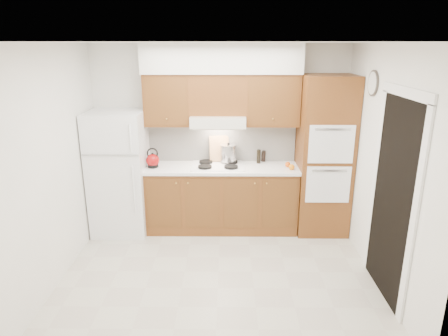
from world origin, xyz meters
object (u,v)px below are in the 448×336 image
Objects in this scene: fridge at (120,173)px; kettle at (153,160)px; oven_cabinet at (324,156)px; stock_pot at (228,153)px.

kettle is at bearing 0.38° from fridge.
fridge is at bearing 157.94° from kettle.
fridge is 0.78× the size of oven_cabinet.
kettle is at bearing -168.55° from stock_pot.
fridge is 1.56m from stock_pot.
oven_cabinet is 2.37m from kettle.
oven_cabinet reaches higher than kettle.
oven_cabinet is 12.07× the size of kettle.
fridge is 0.51m from kettle.
kettle is 0.77× the size of stock_pot.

